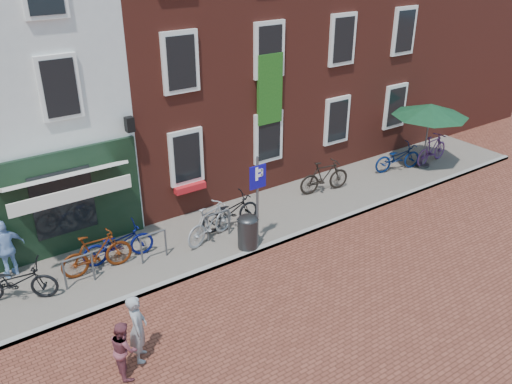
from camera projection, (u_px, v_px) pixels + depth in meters
ground at (226, 265)px, 14.20m from camera, size 80.00×80.00×0.00m
sidewalk at (228, 230)px, 15.79m from camera, size 24.00×3.00×0.10m
building_brick_mid at (164, 29)px, 18.19m from camera, size 6.00×8.00×10.00m
building_brick_right at (301, 15)px, 21.25m from camera, size 6.00×8.00×10.00m
filler_right at (409, 15)px, 24.79m from camera, size 7.00×8.00×9.00m
litter_bin at (248, 230)px, 14.60m from camera, size 0.57×0.57×1.05m
parking_sign at (258, 190)px, 14.18m from camera, size 0.50×0.08×2.66m
parasol at (431, 108)px, 18.95m from camera, size 2.72×2.72×2.51m
woman at (138, 328)px, 10.79m from camera, size 0.57×0.67×1.56m
boy at (124, 349)px, 10.46m from camera, size 0.53×0.65×1.26m
cafe_person at (7, 249)px, 13.27m from camera, size 1.00×0.63×1.58m
bicycle_0 at (16, 282)px, 12.52m from camera, size 1.99×1.45×1.00m
bicycle_1 at (97, 253)px, 13.54m from camera, size 1.87×0.61×1.11m
bicycle_2 at (118, 244)px, 14.05m from camera, size 1.96×0.85×1.00m
bicycle_3 at (210, 222)px, 14.95m from camera, size 1.91×1.06×1.11m
bicycle_4 at (230, 212)px, 15.65m from camera, size 1.90×0.68×1.00m
bicycle_5 at (324, 176)px, 17.77m from camera, size 1.90×0.83×1.11m
bicycle_6 at (398, 157)px, 19.40m from camera, size 2.00×1.05×1.00m
bicycle_7 at (432, 149)px, 20.00m from camera, size 1.89×0.73×1.11m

